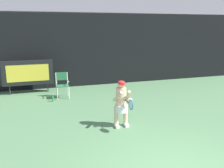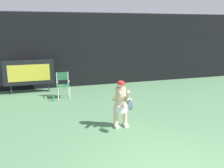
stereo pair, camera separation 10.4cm
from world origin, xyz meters
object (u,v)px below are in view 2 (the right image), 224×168
umpire_chair (63,83)px  tennis_racket (130,104)px  water_bottle (53,98)px  scoreboard (29,73)px  tennis_player (121,102)px

umpire_chair → tennis_racket: umpire_chair is taller
water_bottle → umpire_chair: bearing=44.1°
scoreboard → tennis_racket: scoreboard is taller
tennis_player → umpire_chair: bearing=110.4°
scoreboard → tennis_racket: size_ratio=3.65×
water_bottle → tennis_racket: 4.26m
scoreboard → water_bottle: (0.92, -1.60, -0.82)m
tennis_player → tennis_racket: 0.55m
umpire_chair → tennis_player: tennis_player is taller
scoreboard → umpire_chair: 1.83m
tennis_player → tennis_racket: (0.09, -0.53, 0.09)m
umpire_chair → water_bottle: umpire_chair is taller
water_bottle → tennis_player: tennis_player is taller
water_bottle → tennis_racket: size_ratio=0.44×
scoreboard → umpire_chair: scoreboard is taller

